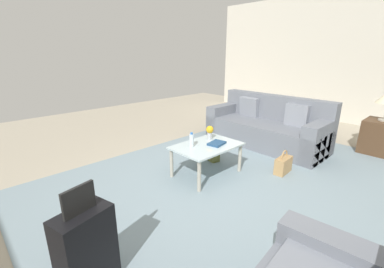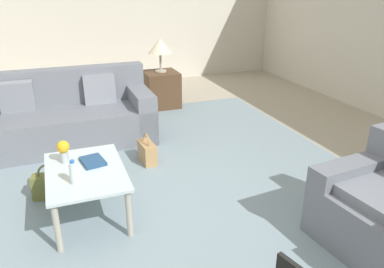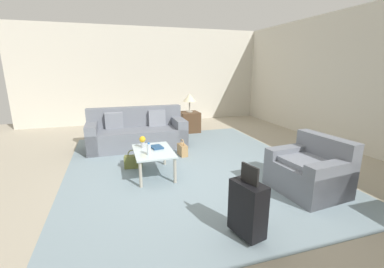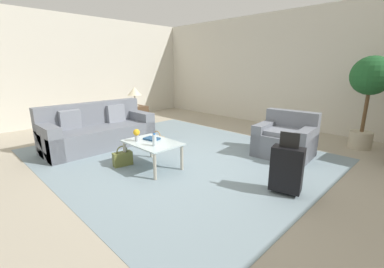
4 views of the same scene
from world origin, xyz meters
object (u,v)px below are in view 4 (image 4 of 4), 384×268
at_px(table_lamp, 134,92).
at_px(potted_ficus, 370,85).
at_px(side_table, 136,116).
at_px(handbag_tan, 157,141).
at_px(flower_vase, 137,134).
at_px(handbag_olive, 123,158).
at_px(water_bottle, 154,140).
at_px(coffee_table, 152,145).
at_px(armchair, 286,140).
at_px(couch, 98,132).
at_px(coffee_table_book, 152,139).
at_px(suitcase_black, 287,169).

relative_size(table_lamp, potted_ficus, 0.28).
distance_m(side_table, handbag_tan, 2.10).
bearing_deg(flower_vase, handbag_olive, -142.39).
xyz_separation_m(flower_vase, handbag_olive, (-0.22, -0.17, -0.44)).
bearing_deg(water_bottle, table_lamp, 151.93).
xyz_separation_m(coffee_table, water_bottle, (0.20, -0.10, 0.16)).
bearing_deg(potted_ficus, handbag_olive, -123.28).
distance_m(water_bottle, handbag_olive, 0.79).
xyz_separation_m(armchair, table_lamp, (-4.09, -0.67, 0.69)).
bearing_deg(water_bottle, coffee_table, 153.43).
relative_size(coffee_table, side_table, 1.62).
distance_m(coffee_table, handbag_olive, 0.60).
xyz_separation_m(table_lamp, handbag_tan, (1.96, -0.75, -0.86)).
height_order(water_bottle, flower_vase, flower_vase).
relative_size(water_bottle, flower_vase, 1.00).
distance_m(water_bottle, side_table, 3.41).
height_order(side_table, handbag_tan, side_table).
xyz_separation_m(couch, side_table, (-1.00, 1.60, -0.02)).
distance_m(armchair, side_table, 4.15).
xyz_separation_m(coffee_table_book, potted_ficus, (2.32, 3.62, 0.84)).
xyz_separation_m(coffee_table_book, handbag_olive, (-0.32, -0.40, -0.34)).
bearing_deg(suitcase_black, handbag_olive, -157.35).
xyz_separation_m(side_table, potted_ficus, (5.00, 2.20, 1.02)).
bearing_deg(suitcase_black, flower_vase, -159.05).
bearing_deg(armchair, table_lamp, -170.75).
distance_m(coffee_table, table_lamp, 3.23).
relative_size(coffee_table_book, potted_ficus, 0.13).
distance_m(table_lamp, handbag_olive, 3.10).
bearing_deg(table_lamp, handbag_tan, -21.06).
relative_size(armchair, table_lamp, 2.02).
relative_size(armchair, potted_ficus, 0.57).
xyz_separation_m(coffee_table_book, suitcase_black, (2.12, 0.62, -0.11)).
xyz_separation_m(coffee_table, coffee_table_book, (-0.12, 0.08, 0.08)).
height_order(couch, handbag_tan, couch).
bearing_deg(coffee_table, potted_ficus, 59.26).
height_order(flower_vase, handbag_olive, flower_vase).
distance_m(couch, side_table, 1.89).
bearing_deg(couch, coffee_table, 3.19).
xyz_separation_m(couch, coffee_table, (1.80, 0.10, 0.08)).
relative_size(coffee_table, potted_ficus, 0.51).
distance_m(armchair, potted_ficus, 2.05).
bearing_deg(table_lamp, coffee_table_book, -27.92).
height_order(armchair, handbag_olive, armchair).
distance_m(coffee_table, flower_vase, 0.32).
bearing_deg(coffee_table_book, coffee_table, -44.36).
bearing_deg(coffee_table, flower_vase, -145.71).
height_order(suitcase_black, handbag_tan, suitcase_black).
height_order(flower_vase, handbag_tan, flower_vase).
xyz_separation_m(armchair, coffee_table, (-1.29, -2.17, 0.09)).
height_order(flower_vase, side_table, flower_vase).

